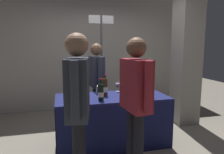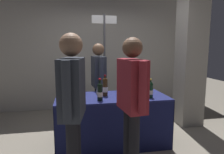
{
  "view_description": "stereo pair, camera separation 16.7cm",
  "coord_description": "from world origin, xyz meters",
  "px_view_note": "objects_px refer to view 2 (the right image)",
  "views": [
    {
      "loc": [
        -0.75,
        -3.01,
        1.54
      ],
      "look_at": [
        0.0,
        0.0,
        1.07
      ],
      "focal_mm": 32.92,
      "sensor_mm": 36.0,
      "label": 1
    },
    {
      "loc": [
        -0.59,
        -3.05,
        1.54
      ],
      "look_at": [
        0.0,
        0.0,
        1.07
      ],
      "focal_mm": 32.92,
      "sensor_mm": 36.0,
      "label": 2
    }
  ],
  "objects_px": {
    "wine_glass_near_vendor": "(140,89)",
    "booth_signpost": "(104,57)",
    "tasting_table": "(112,111)",
    "featured_wine_bottle": "(150,90)",
    "vendor_presenter": "(99,78)",
    "taster_foreground_right": "(132,96)",
    "concrete_pillar": "(192,35)",
    "display_bottle_0": "(148,85)",
    "wine_glass_mid": "(119,86)"
  },
  "relations": [
    {
      "from": "concrete_pillar",
      "to": "booth_signpost",
      "type": "distance_m",
      "value": 1.75
    },
    {
      "from": "featured_wine_bottle",
      "to": "taster_foreground_right",
      "type": "relative_size",
      "value": 0.18
    },
    {
      "from": "tasting_table",
      "to": "featured_wine_bottle",
      "type": "distance_m",
      "value": 0.68
    },
    {
      "from": "featured_wine_bottle",
      "to": "taster_foreground_right",
      "type": "xyz_separation_m",
      "value": [
        -0.48,
        -0.66,
        0.09
      ]
    },
    {
      "from": "concrete_pillar",
      "to": "display_bottle_0",
      "type": "bearing_deg",
      "value": -154.23
    },
    {
      "from": "display_bottle_0",
      "to": "wine_glass_mid",
      "type": "xyz_separation_m",
      "value": [
        -0.44,
        0.21,
        -0.03
      ]
    },
    {
      "from": "display_bottle_0",
      "to": "taster_foreground_right",
      "type": "bearing_deg",
      "value": -120.26
    },
    {
      "from": "concrete_pillar",
      "to": "wine_glass_near_vendor",
      "type": "height_order",
      "value": "concrete_pillar"
    },
    {
      "from": "concrete_pillar",
      "to": "display_bottle_0",
      "type": "relative_size",
      "value": 11.37
    },
    {
      "from": "concrete_pillar",
      "to": "wine_glass_mid",
      "type": "height_order",
      "value": "concrete_pillar"
    },
    {
      "from": "tasting_table",
      "to": "featured_wine_bottle",
      "type": "height_order",
      "value": "featured_wine_bottle"
    },
    {
      "from": "wine_glass_mid",
      "to": "booth_signpost",
      "type": "height_order",
      "value": "booth_signpost"
    },
    {
      "from": "booth_signpost",
      "to": "featured_wine_bottle",
      "type": "bearing_deg",
      "value": -70.43
    },
    {
      "from": "tasting_table",
      "to": "wine_glass_near_vendor",
      "type": "relative_size",
      "value": 12.78
    },
    {
      "from": "concrete_pillar",
      "to": "display_bottle_0",
      "type": "distance_m",
      "value": 1.44
    },
    {
      "from": "tasting_table",
      "to": "featured_wine_bottle",
      "type": "relative_size",
      "value": 5.93
    },
    {
      "from": "wine_glass_near_vendor",
      "to": "wine_glass_mid",
      "type": "xyz_separation_m",
      "value": [
        -0.29,
        0.25,
        0.01
      ]
    },
    {
      "from": "display_bottle_0",
      "to": "vendor_presenter",
      "type": "xyz_separation_m",
      "value": [
        -0.73,
        0.62,
        0.04
      ]
    },
    {
      "from": "concrete_pillar",
      "to": "booth_signpost",
      "type": "xyz_separation_m",
      "value": [
        -1.6,
        0.57,
        -0.44
      ]
    },
    {
      "from": "tasting_table",
      "to": "wine_glass_mid",
      "type": "height_order",
      "value": "wine_glass_mid"
    },
    {
      "from": "wine_glass_mid",
      "to": "taster_foreground_right",
      "type": "xyz_separation_m",
      "value": [
        -0.11,
        -1.15,
        0.11
      ]
    },
    {
      "from": "display_bottle_0",
      "to": "featured_wine_bottle",
      "type": "bearing_deg",
      "value": -102.87
    },
    {
      "from": "wine_glass_near_vendor",
      "to": "booth_signpost",
      "type": "bearing_deg",
      "value": 109.56
    },
    {
      "from": "wine_glass_mid",
      "to": "taster_foreground_right",
      "type": "relative_size",
      "value": 0.09
    },
    {
      "from": "taster_foreground_right",
      "to": "concrete_pillar",
      "type": "bearing_deg",
      "value": -54.65
    },
    {
      "from": "wine_glass_near_vendor",
      "to": "booth_signpost",
      "type": "relative_size",
      "value": 0.06
    },
    {
      "from": "featured_wine_bottle",
      "to": "taster_foreground_right",
      "type": "height_order",
      "value": "taster_foreground_right"
    },
    {
      "from": "wine_glass_near_vendor",
      "to": "concrete_pillar",
      "type": "bearing_deg",
      "value": 24.43
    },
    {
      "from": "display_bottle_0",
      "to": "wine_glass_near_vendor",
      "type": "height_order",
      "value": "display_bottle_0"
    },
    {
      "from": "tasting_table",
      "to": "vendor_presenter",
      "type": "xyz_separation_m",
      "value": [
        -0.12,
        0.69,
        0.41
      ]
    },
    {
      "from": "featured_wine_bottle",
      "to": "wine_glass_mid",
      "type": "bearing_deg",
      "value": 127.56
    },
    {
      "from": "featured_wine_bottle",
      "to": "vendor_presenter",
      "type": "bearing_deg",
      "value": 126.53
    },
    {
      "from": "tasting_table",
      "to": "booth_signpost",
      "type": "bearing_deg",
      "value": 86.89
    },
    {
      "from": "display_bottle_0",
      "to": "wine_glass_near_vendor",
      "type": "bearing_deg",
      "value": -165.83
    },
    {
      "from": "display_bottle_0",
      "to": "wine_glass_mid",
      "type": "distance_m",
      "value": 0.49
    },
    {
      "from": "wine_glass_near_vendor",
      "to": "vendor_presenter",
      "type": "bearing_deg",
      "value": 131.37
    },
    {
      "from": "tasting_table",
      "to": "display_bottle_0",
      "type": "relative_size",
      "value": 5.52
    },
    {
      "from": "tasting_table",
      "to": "display_bottle_0",
      "type": "distance_m",
      "value": 0.72
    },
    {
      "from": "wine_glass_mid",
      "to": "vendor_presenter",
      "type": "distance_m",
      "value": 0.5
    },
    {
      "from": "tasting_table",
      "to": "vendor_presenter",
      "type": "bearing_deg",
      "value": 99.88
    },
    {
      "from": "vendor_presenter",
      "to": "taster_foreground_right",
      "type": "distance_m",
      "value": 1.57
    },
    {
      "from": "wine_glass_near_vendor",
      "to": "taster_foreground_right",
      "type": "height_order",
      "value": "taster_foreground_right"
    },
    {
      "from": "featured_wine_bottle",
      "to": "booth_signpost",
      "type": "bearing_deg",
      "value": 109.57
    },
    {
      "from": "featured_wine_bottle",
      "to": "vendor_presenter",
      "type": "distance_m",
      "value": 1.12
    },
    {
      "from": "concrete_pillar",
      "to": "vendor_presenter",
      "type": "distance_m",
      "value": 1.96
    },
    {
      "from": "wine_glass_mid",
      "to": "booth_signpost",
      "type": "bearing_deg",
      "value": 96.97
    },
    {
      "from": "vendor_presenter",
      "to": "booth_signpost",
      "type": "relative_size",
      "value": 0.73
    },
    {
      "from": "concrete_pillar",
      "to": "taster_foreground_right",
      "type": "distance_m",
      "value": 2.29
    },
    {
      "from": "wine_glass_mid",
      "to": "taster_foreground_right",
      "type": "bearing_deg",
      "value": -95.36
    },
    {
      "from": "tasting_table",
      "to": "taster_foreground_right",
      "type": "distance_m",
      "value": 0.98
    }
  ]
}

